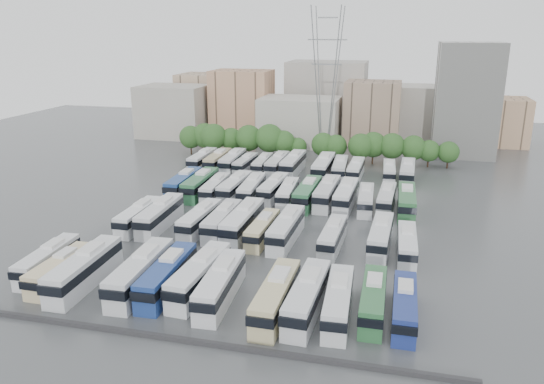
% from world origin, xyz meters
% --- Properties ---
extents(ground, '(220.00, 220.00, 0.00)m').
position_xyz_m(ground, '(0.00, 0.00, 0.00)').
color(ground, '#424447').
rests_on(ground, ground).
extents(parapet, '(56.00, 0.50, 0.50)m').
position_xyz_m(parapet, '(0.00, -33.00, 0.25)').
color(parapet, '#2D2D30').
rests_on(parapet, ground).
extents(tree_line, '(63.91, 7.61, 8.23)m').
position_xyz_m(tree_line, '(-2.53, 42.05, 4.31)').
color(tree_line, black).
rests_on(tree_line, ground).
extents(city_buildings, '(102.00, 35.00, 20.00)m').
position_xyz_m(city_buildings, '(-7.46, 71.86, 7.87)').
color(city_buildings, '#9E998E').
rests_on(city_buildings, ground).
extents(apartment_tower, '(14.00, 14.00, 26.00)m').
position_xyz_m(apartment_tower, '(34.00, 58.00, 13.00)').
color(apartment_tower, silver).
rests_on(apartment_tower, ground).
extents(electricity_pylon, '(9.00, 6.91, 33.83)m').
position_xyz_m(electricity_pylon, '(2.00, 50.00, 18.66)').
color(electricity_pylon, slate).
rests_on(electricity_pylon, ground).
extents(bus_r0_s0, '(2.96, 11.33, 3.53)m').
position_xyz_m(bus_r0_s0, '(-21.32, -22.79, 1.73)').
color(bus_r0_s0, silver).
rests_on(bus_r0_s0, ground).
extents(bus_r0_s1, '(2.45, 10.88, 3.41)m').
position_xyz_m(bus_r0_s1, '(-18.38, -24.62, 1.67)').
color(bus_r0_s1, beige).
rests_on(bus_r0_s1, ground).
extents(bus_r0_s2, '(3.34, 13.47, 4.20)m').
position_xyz_m(bus_r0_s2, '(-15.04, -24.61, 2.06)').
color(bus_r0_s2, silver).
rests_on(bus_r0_s2, ground).
extents(bus_r0_s4, '(3.45, 13.56, 4.22)m').
position_xyz_m(bus_r0_s4, '(-8.25, -23.78, 2.07)').
color(bus_r0_s4, silver).
rests_on(bus_r0_s4, ground).
extents(bus_r0_s5, '(3.16, 12.78, 3.99)m').
position_xyz_m(bus_r0_s5, '(-5.07, -23.58, 1.96)').
color(bus_r0_s5, navy).
rests_on(bus_r0_s5, ground).
extents(bus_r0_s6, '(3.48, 13.07, 4.06)m').
position_xyz_m(bus_r0_s6, '(-1.45, -22.71, 1.99)').
color(bus_r0_s6, silver).
rests_on(bus_r0_s6, ground).
extents(bus_r0_s7, '(3.39, 12.76, 3.96)m').
position_xyz_m(bus_r0_s7, '(1.58, -24.19, 1.95)').
color(bus_r0_s7, silver).
rests_on(bus_r0_s7, ground).
extents(bus_r0_s9, '(2.90, 12.71, 3.98)m').
position_xyz_m(bus_r0_s9, '(8.20, -25.37, 1.95)').
color(bus_r0_s9, '#C9BD8A').
rests_on(bus_r0_s9, ground).
extents(bus_r0_s10, '(3.28, 12.90, 4.02)m').
position_xyz_m(bus_r0_s10, '(11.42, -24.72, 1.97)').
color(bus_r0_s10, silver).
rests_on(bus_r0_s10, ground).
extents(bus_r0_s11, '(3.13, 12.01, 3.74)m').
position_xyz_m(bus_r0_s11, '(14.71, -24.66, 1.83)').
color(bus_r0_s11, silver).
rests_on(bus_r0_s11, ground).
extents(bus_r0_s12, '(2.59, 11.39, 3.57)m').
position_xyz_m(bus_r0_s12, '(18.20, -23.25, 1.75)').
color(bus_r0_s12, '#2C6739').
rests_on(bus_r0_s12, ground).
extents(bus_r0_s13, '(2.45, 11.13, 3.49)m').
position_xyz_m(bus_r0_s13, '(21.42, -23.78, 1.71)').
color(bus_r0_s13, navy).
rests_on(bus_r0_s13, ground).
extents(bus_r1_s1, '(2.73, 11.65, 3.64)m').
position_xyz_m(bus_r1_s1, '(-18.01, -5.65, 1.79)').
color(bus_r1_s1, white).
rests_on(bus_r1_s1, ground).
extents(bus_r1_s2, '(3.20, 12.91, 4.02)m').
position_xyz_m(bus_r1_s2, '(-14.82, -4.90, 1.98)').
color(bus_r1_s2, silver).
rests_on(bus_r1_s2, ground).
extents(bus_r1_s4, '(3.04, 11.91, 3.71)m').
position_xyz_m(bus_r1_s4, '(-8.38, -4.87, 1.82)').
color(bus_r1_s4, silver).
rests_on(bus_r1_s4, ground).
extents(bus_r1_s5, '(2.71, 12.15, 3.81)m').
position_xyz_m(bus_r1_s5, '(-4.93, -4.70, 1.87)').
color(bus_r1_s5, silver).
rests_on(bus_r1_s5, ground).
extents(bus_r1_s6, '(3.12, 13.37, 4.18)m').
position_xyz_m(bus_r1_s6, '(-1.76, -4.80, 2.05)').
color(bus_r1_s6, white).
rests_on(bus_r1_s6, ground).
extents(bus_r1_s7, '(2.73, 10.98, 3.42)m').
position_xyz_m(bus_r1_s7, '(1.63, -6.21, 1.68)').
color(bus_r1_s7, beige).
rests_on(bus_r1_s7, ground).
extents(bus_r1_s8, '(3.11, 12.71, 3.97)m').
position_xyz_m(bus_r1_s8, '(4.99, -5.87, 1.95)').
color(bus_r1_s8, silver).
rests_on(bus_r1_s8, ground).
extents(bus_r1_s10, '(2.84, 11.14, 3.47)m').
position_xyz_m(bus_r1_s10, '(11.68, -6.57, 1.70)').
color(bus_r1_s10, silver).
rests_on(bus_r1_s10, ground).
extents(bus_r1_s12, '(3.12, 12.25, 3.81)m').
position_xyz_m(bus_r1_s12, '(18.08, -5.30, 1.87)').
color(bus_r1_s12, silver).
rests_on(bus_r1_s12, ground).
extents(bus_r1_s13, '(2.68, 11.18, 3.49)m').
position_xyz_m(bus_r1_s13, '(21.59, -7.12, 1.71)').
color(bus_r1_s13, silver).
rests_on(bus_r1_s13, ground).
extents(bus_r2_s1, '(3.10, 12.84, 4.01)m').
position_xyz_m(bus_r2_s1, '(-18.08, 11.93, 1.97)').
color(bus_r2_s1, navy).
rests_on(bus_r2_s1, ground).
extents(bus_r2_s2, '(3.05, 13.10, 4.10)m').
position_xyz_m(bus_r2_s2, '(-14.88, 11.99, 2.01)').
color(bus_r2_s2, '#2D693F').
rests_on(bus_r2_s2, ground).
extents(bus_r2_s3, '(2.90, 11.52, 3.59)m').
position_xyz_m(bus_r2_s3, '(-11.70, 11.13, 1.76)').
color(bus_r2_s3, silver).
rests_on(bus_r2_s3, ground).
extents(bus_r2_s4, '(3.11, 12.46, 3.88)m').
position_xyz_m(bus_r2_s4, '(-8.36, 12.16, 1.91)').
color(bus_r2_s4, silver).
rests_on(bus_r2_s4, ground).
extents(bus_r2_s5, '(3.23, 12.34, 3.84)m').
position_xyz_m(bus_r2_s5, '(-5.11, 11.72, 1.88)').
color(bus_r2_s5, silver).
rests_on(bus_r2_s5, ground).
extents(bus_r2_s6, '(3.20, 12.00, 3.73)m').
position_xyz_m(bus_r2_s6, '(-1.57, 13.22, 1.83)').
color(bus_r2_s6, silver).
rests_on(bus_r2_s6, ground).
extents(bus_r2_s7, '(3.01, 11.39, 3.54)m').
position_xyz_m(bus_r2_s7, '(1.45, 11.35, 1.74)').
color(bus_r2_s7, silver).
rests_on(bus_r2_s7, ground).
extents(bus_r2_s8, '(3.08, 12.82, 4.00)m').
position_xyz_m(bus_r2_s8, '(4.93, 11.32, 1.96)').
color(bus_r2_s8, '#307044').
rests_on(bus_r2_s8, ground).
extents(bus_r2_s9, '(3.24, 12.97, 4.04)m').
position_xyz_m(bus_r2_s9, '(8.14, 12.36, 1.98)').
color(bus_r2_s9, silver).
rests_on(bus_r2_s9, ground).
extents(bus_r2_s10, '(3.25, 12.75, 3.97)m').
position_xyz_m(bus_r2_s10, '(11.46, 11.78, 1.95)').
color(bus_r2_s10, white).
rests_on(bus_r2_s10, ground).
extents(bus_r2_s11, '(2.91, 11.30, 3.52)m').
position_xyz_m(bus_r2_s11, '(14.86, 11.08, 1.73)').
color(bus_r2_s11, silver).
rests_on(bus_r2_s11, ground).
extents(bus_r2_s12, '(3.00, 11.60, 3.61)m').
position_xyz_m(bus_r2_s12, '(18.20, 12.16, 1.77)').
color(bus_r2_s12, silver).
rests_on(bus_r2_s12, ground).
extents(bus_r2_s13, '(2.98, 12.87, 4.03)m').
position_xyz_m(bus_r2_s13, '(21.45, 10.94, 1.98)').
color(bus_r2_s13, '#2C6638').
rests_on(bus_r2_s13, ground).
extents(bus_r3_s0, '(2.72, 12.00, 3.76)m').
position_xyz_m(bus_r3_s0, '(-21.55, 30.38, 1.85)').
color(bus_r3_s0, silver).
rests_on(bus_r3_s0, ground).
extents(bus_r3_s1, '(2.84, 12.26, 3.83)m').
position_xyz_m(bus_r3_s1, '(-18.02, 30.35, 1.88)').
color(bus_r3_s1, tan).
rests_on(bus_r3_s1, ground).
extents(bus_r3_s2, '(3.01, 12.56, 3.92)m').
position_xyz_m(bus_r3_s2, '(-14.72, 30.39, 1.93)').
color(bus_r3_s2, silver).
rests_on(bus_r3_s2, ground).
extents(bus_r3_s3, '(2.81, 10.90, 3.39)m').
position_xyz_m(bus_r3_s3, '(-11.67, 29.73, 1.67)').
color(bus_r3_s3, silver).
rests_on(bus_r3_s3, ground).
extents(bus_r3_s4, '(2.69, 10.95, 3.42)m').
position_xyz_m(bus_r3_s4, '(-8.13, 30.29, 1.68)').
color(bus_r3_s4, silver).
rests_on(bus_r3_s4, ground).
extents(bus_r3_s5, '(2.79, 12.27, 3.84)m').
position_xyz_m(bus_r3_s5, '(-4.90, 30.37, 1.89)').
color(bus_r3_s5, silver).
rests_on(bus_r3_s5, ground).
extents(bus_r3_s6, '(3.21, 13.36, 4.17)m').
position_xyz_m(bus_r3_s6, '(-1.60, 30.74, 2.05)').
color(bus_r3_s6, silver).
rests_on(bus_r3_s6, ground).
extents(bus_r3_s8, '(3.11, 13.66, 4.28)m').
position_xyz_m(bus_r3_s8, '(4.95, 29.50, 2.10)').
color(bus_r3_s8, silver).
rests_on(bus_r3_s8, ground).
extents(bus_r3_s9, '(3.25, 12.19, 3.79)m').
position_xyz_m(bus_r3_s9, '(8.24, 29.93, 1.86)').
color(bus_r3_s9, silver).
rests_on(bus_r3_s9, ground).
extents(bus_r3_s10, '(2.80, 11.62, 3.63)m').
position_xyz_m(bus_r3_s10, '(11.40, 29.96, 1.78)').
color(bus_r3_s10, white).
rests_on(bus_r3_s10, ground).
extents(bus_r3_s12, '(2.82, 11.06, 3.44)m').
position_xyz_m(bus_r3_s12, '(17.98, 30.50, 1.69)').
color(bus_r3_s12, silver).
rests_on(bus_r3_s12, ground).
extents(bus_r3_s13, '(3.08, 12.67, 3.96)m').
position_xyz_m(bus_r3_s13, '(21.51, 29.90, 1.94)').
color(bus_r3_s13, silver).
rests_on(bus_r3_s13, ground).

